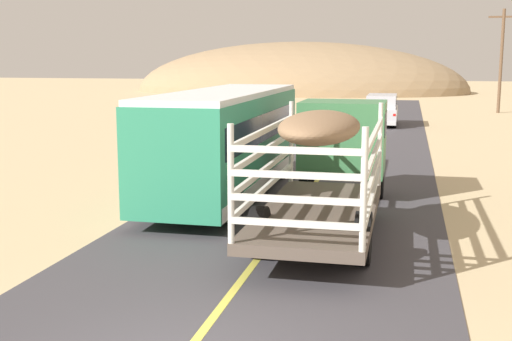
% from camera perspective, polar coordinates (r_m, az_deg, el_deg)
% --- Properties ---
extents(livestock_truck, '(2.53, 9.70, 3.02)m').
position_cam_1_polar(livestock_truck, '(17.89, 6.88, 1.95)').
color(livestock_truck, '#3F7F4C').
rests_on(livestock_truck, road_surface).
extents(bus, '(2.54, 10.00, 3.21)m').
position_cam_1_polar(bus, '(19.97, -2.59, 2.69)').
color(bus, '#2D8C66').
rests_on(bus, road_surface).
extents(car_far, '(1.90, 4.62, 1.93)m').
position_cam_1_polar(car_far, '(41.96, 10.87, 5.31)').
color(car_far, silver).
rests_on(car_far, road_surface).
extents(power_pole_far, '(2.20, 0.24, 7.88)m').
position_cam_1_polar(power_pole_far, '(54.27, 20.52, 9.16)').
color(power_pole_far, brown).
rests_on(power_pole_far, ground).
extents(distant_hill, '(41.66, 25.41, 12.43)m').
position_cam_1_polar(distant_hill, '(83.48, 3.69, 6.83)').
color(distant_hill, '#997C5A').
rests_on(distant_hill, ground).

